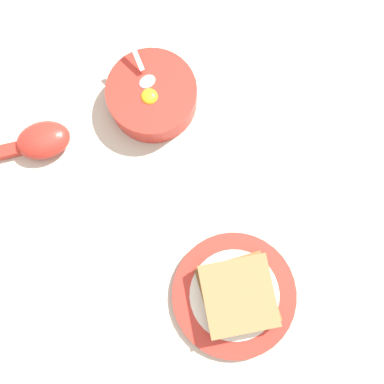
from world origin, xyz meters
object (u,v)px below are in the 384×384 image
Objects in this scene: soup_spoon at (35,143)px; toast_plate at (234,295)px; egg_bowl at (152,96)px; toast_sandwich at (238,295)px.

toast_plate is at bearing -73.66° from soup_spoon.
toast_sandwich is (-0.08, -0.31, 0.00)m from egg_bowl.
soup_spoon is (-0.18, 0.05, -0.01)m from egg_bowl.
egg_bowl is at bearing 75.60° from toast_plate.
toast_sandwich is 0.74× the size of soup_spoon.
toast_plate is 0.02m from toast_sandwich.
toast_plate is (-0.08, -0.31, -0.02)m from egg_bowl.
toast_plate is 1.35× the size of toast_sandwich.
egg_bowl reaches higher than toast_plate.
toast_sandwich is 0.37m from soup_spoon.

